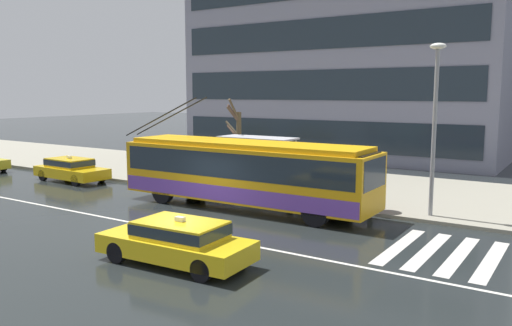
{
  "coord_description": "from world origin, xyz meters",
  "views": [
    {
      "loc": [
        12.68,
        -14.5,
        4.87
      ],
      "look_at": [
        1.21,
        3.06,
        1.99
      ],
      "focal_mm": 36.21,
      "sensor_mm": 36.0,
      "label": 1
    }
  ],
  "objects_px": {
    "trolleybus": "(245,172)",
    "pedestrian_at_shelter": "(372,173)",
    "taxi_queued_behind_bus": "(71,169)",
    "street_lamp": "(435,115)",
    "pedestrian_approaching_curb": "(292,162)",
    "taxi_oncoming_near": "(177,240)",
    "street_tree_bare": "(237,140)",
    "pedestrian_walking_past": "(301,156)",
    "pedestrian_waiting_by_pole": "(343,166)",
    "bus_shelter": "(260,150)"
  },
  "relations": [
    {
      "from": "pedestrian_walking_past",
      "to": "street_lamp",
      "type": "height_order",
      "value": "street_lamp"
    },
    {
      "from": "pedestrian_approaching_curb",
      "to": "pedestrian_walking_past",
      "type": "distance_m",
      "value": 1.99
    },
    {
      "from": "trolleybus",
      "to": "pedestrian_walking_past",
      "type": "height_order",
      "value": "trolleybus"
    },
    {
      "from": "taxi_oncoming_near",
      "to": "street_tree_bare",
      "type": "height_order",
      "value": "street_tree_bare"
    },
    {
      "from": "taxi_oncoming_near",
      "to": "street_lamp",
      "type": "height_order",
      "value": "street_lamp"
    },
    {
      "from": "taxi_oncoming_near",
      "to": "bus_shelter",
      "type": "bearing_deg",
      "value": 110.97
    },
    {
      "from": "bus_shelter",
      "to": "taxi_oncoming_near",
      "type": "bearing_deg",
      "value": -69.03
    },
    {
      "from": "street_tree_bare",
      "to": "bus_shelter",
      "type": "bearing_deg",
      "value": -28.05
    },
    {
      "from": "trolleybus",
      "to": "pedestrian_walking_past",
      "type": "distance_m",
      "value": 4.47
    },
    {
      "from": "pedestrian_walking_past",
      "to": "pedestrian_waiting_by_pole",
      "type": "bearing_deg",
      "value": -26.42
    },
    {
      "from": "pedestrian_walking_past",
      "to": "street_lamp",
      "type": "distance_m",
      "value": 7.46
    },
    {
      "from": "taxi_oncoming_near",
      "to": "pedestrian_approaching_curb",
      "type": "height_order",
      "value": "pedestrian_approaching_curb"
    },
    {
      "from": "taxi_oncoming_near",
      "to": "street_lamp",
      "type": "xyz_separation_m",
      "value": [
        4.64,
        9.36,
        3.32
      ]
    },
    {
      "from": "taxi_oncoming_near",
      "to": "taxi_queued_behind_bus",
      "type": "height_order",
      "value": "same"
    },
    {
      "from": "pedestrian_approaching_curb",
      "to": "taxi_queued_behind_bus",
      "type": "bearing_deg",
      "value": -169.98
    },
    {
      "from": "trolleybus",
      "to": "pedestrian_approaching_curb",
      "type": "xyz_separation_m",
      "value": [
        0.8,
        2.55,
        0.18
      ]
    },
    {
      "from": "trolleybus",
      "to": "street_tree_bare",
      "type": "height_order",
      "value": "trolleybus"
    },
    {
      "from": "pedestrian_approaching_curb",
      "to": "pedestrian_waiting_by_pole",
      "type": "height_order",
      "value": "pedestrian_approaching_curb"
    },
    {
      "from": "trolleybus",
      "to": "bus_shelter",
      "type": "relative_size",
      "value": 3.14
    },
    {
      "from": "taxi_oncoming_near",
      "to": "street_tree_bare",
      "type": "xyz_separation_m",
      "value": [
        -6.27,
        11.88,
        1.65
      ]
    },
    {
      "from": "taxi_queued_behind_bus",
      "to": "pedestrian_waiting_by_pole",
      "type": "distance_m",
      "value": 15.25
    },
    {
      "from": "taxi_oncoming_near",
      "to": "trolleybus",
      "type": "bearing_deg",
      "value": 109.11
    },
    {
      "from": "bus_shelter",
      "to": "street_tree_bare",
      "type": "xyz_separation_m",
      "value": [
        -2.16,
        1.15,
        0.33
      ]
    },
    {
      "from": "bus_shelter",
      "to": "street_lamp",
      "type": "distance_m",
      "value": 9.08
    },
    {
      "from": "bus_shelter",
      "to": "pedestrian_approaching_curb",
      "type": "bearing_deg",
      "value": -26.07
    },
    {
      "from": "pedestrian_waiting_by_pole",
      "to": "taxi_queued_behind_bus",
      "type": "bearing_deg",
      "value": -169.71
    },
    {
      "from": "pedestrian_walking_past",
      "to": "pedestrian_waiting_by_pole",
      "type": "height_order",
      "value": "pedestrian_walking_past"
    },
    {
      "from": "street_tree_bare",
      "to": "street_lamp",
      "type": "bearing_deg",
      "value": -13.01
    },
    {
      "from": "pedestrian_approaching_curb",
      "to": "street_lamp",
      "type": "bearing_deg",
      "value": -1.36
    },
    {
      "from": "pedestrian_approaching_curb",
      "to": "pedestrian_walking_past",
      "type": "height_order",
      "value": "pedestrian_walking_past"
    },
    {
      "from": "taxi_queued_behind_bus",
      "to": "pedestrian_approaching_curb",
      "type": "relative_size",
      "value": 2.36
    },
    {
      "from": "trolleybus",
      "to": "bus_shelter",
      "type": "bearing_deg",
      "value": 114.28
    },
    {
      "from": "pedestrian_approaching_curb",
      "to": "street_tree_bare",
      "type": "height_order",
      "value": "street_tree_bare"
    },
    {
      "from": "taxi_oncoming_near",
      "to": "bus_shelter",
      "type": "distance_m",
      "value": 11.57
    },
    {
      "from": "bus_shelter",
      "to": "pedestrian_waiting_by_pole",
      "type": "xyz_separation_m",
      "value": [
        4.81,
        -0.74,
        -0.33
      ]
    },
    {
      "from": "taxi_oncoming_near",
      "to": "taxi_queued_behind_bus",
      "type": "xyz_separation_m",
      "value": [
        -14.28,
        7.27,
        -0.0
      ]
    },
    {
      "from": "pedestrian_approaching_curb",
      "to": "pedestrian_waiting_by_pole",
      "type": "relative_size",
      "value": 1.02
    },
    {
      "from": "pedestrian_waiting_by_pole",
      "to": "street_lamp",
      "type": "distance_m",
      "value": 4.62
    },
    {
      "from": "trolleybus",
      "to": "pedestrian_waiting_by_pole",
      "type": "distance_m",
      "value": 4.34
    },
    {
      "from": "taxi_queued_behind_bus",
      "to": "pedestrian_at_shelter",
      "type": "bearing_deg",
      "value": 5.93
    },
    {
      "from": "street_lamp",
      "to": "street_tree_bare",
      "type": "bearing_deg",
      "value": 166.99
    },
    {
      "from": "pedestrian_at_shelter",
      "to": "street_lamp",
      "type": "xyz_separation_m",
      "value": [
        2.25,
        0.36,
        2.36
      ]
    },
    {
      "from": "taxi_queued_behind_bus",
      "to": "pedestrian_waiting_by_pole",
      "type": "height_order",
      "value": "pedestrian_waiting_by_pole"
    },
    {
      "from": "trolleybus",
      "to": "pedestrian_at_shelter",
      "type": "xyz_separation_m",
      "value": [
        4.8,
        2.04,
        0.1
      ]
    },
    {
      "from": "taxi_oncoming_near",
      "to": "pedestrian_walking_past",
      "type": "height_order",
      "value": "pedestrian_walking_past"
    },
    {
      "from": "taxi_queued_behind_bus",
      "to": "street_lamp",
      "type": "relative_size",
      "value": 0.7
    },
    {
      "from": "pedestrian_at_shelter",
      "to": "pedestrian_walking_past",
      "type": "distance_m",
      "value": 5.17
    },
    {
      "from": "taxi_queued_behind_bus",
      "to": "bus_shelter",
      "type": "relative_size",
      "value": 1.17
    },
    {
      "from": "taxi_queued_behind_bus",
      "to": "pedestrian_at_shelter",
      "type": "height_order",
      "value": "pedestrian_at_shelter"
    },
    {
      "from": "bus_shelter",
      "to": "pedestrian_waiting_by_pole",
      "type": "bearing_deg",
      "value": -8.74
    }
  ]
}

